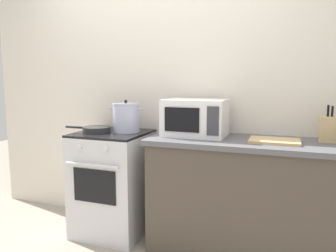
{
  "coord_description": "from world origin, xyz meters",
  "views": [
    {
      "loc": [
        1.09,
        -1.89,
        1.37
      ],
      "look_at": [
        0.18,
        0.6,
        1.0
      ],
      "focal_mm": 34.88,
      "sensor_mm": 36.0,
      "label": 1
    }
  ],
  "objects_px": {
    "stove": "(113,182)",
    "frying_pan": "(96,129)",
    "cutting_board": "(275,141)",
    "microwave": "(195,118)",
    "stock_pot": "(126,117)",
    "knife_block": "(329,129)"
  },
  "relations": [
    {
      "from": "cutting_board",
      "to": "knife_block",
      "type": "xyz_separation_m",
      "value": [
        0.37,
        0.14,
        0.09
      ]
    },
    {
      "from": "stove",
      "to": "stock_pot",
      "type": "bearing_deg",
      "value": 28.7
    },
    {
      "from": "frying_pan",
      "to": "cutting_board",
      "type": "xyz_separation_m",
      "value": [
        1.49,
        0.06,
        -0.02
      ]
    },
    {
      "from": "cutting_board",
      "to": "microwave",
      "type": "bearing_deg",
      "value": 172.92
    },
    {
      "from": "frying_pan",
      "to": "microwave",
      "type": "height_order",
      "value": "microwave"
    },
    {
      "from": "microwave",
      "to": "cutting_board",
      "type": "height_order",
      "value": "microwave"
    },
    {
      "from": "stock_pot",
      "to": "stove",
      "type": "bearing_deg",
      "value": -151.3
    },
    {
      "from": "stove",
      "to": "frying_pan",
      "type": "relative_size",
      "value": 2.08
    },
    {
      "from": "cutting_board",
      "to": "frying_pan",
      "type": "bearing_deg",
      "value": -177.73
    },
    {
      "from": "stove",
      "to": "cutting_board",
      "type": "height_order",
      "value": "cutting_board"
    },
    {
      "from": "microwave",
      "to": "stove",
      "type": "bearing_deg",
      "value": -173.87
    },
    {
      "from": "stove",
      "to": "cutting_board",
      "type": "bearing_deg",
      "value": 0.05
    },
    {
      "from": "stock_pot",
      "to": "knife_block",
      "type": "bearing_deg",
      "value": 2.85
    },
    {
      "from": "stock_pot",
      "to": "cutting_board",
      "type": "height_order",
      "value": "stock_pot"
    },
    {
      "from": "stock_pot",
      "to": "microwave",
      "type": "relative_size",
      "value": 0.65
    },
    {
      "from": "stove",
      "to": "frying_pan",
      "type": "xyz_separation_m",
      "value": [
        -0.13,
        -0.06,
        0.48
      ]
    },
    {
      "from": "frying_pan",
      "to": "cutting_board",
      "type": "relative_size",
      "value": 1.23
    },
    {
      "from": "cutting_board",
      "to": "stock_pot",
      "type": "bearing_deg",
      "value": 177.32
    },
    {
      "from": "stock_pot",
      "to": "frying_pan",
      "type": "xyz_separation_m",
      "value": [
        -0.24,
        -0.12,
        -0.1
      ]
    },
    {
      "from": "stock_pot",
      "to": "cutting_board",
      "type": "bearing_deg",
      "value": -2.68
    },
    {
      "from": "stock_pot",
      "to": "knife_block",
      "type": "distance_m",
      "value": 1.63
    },
    {
      "from": "stove",
      "to": "microwave",
      "type": "relative_size",
      "value": 1.84
    }
  ]
}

